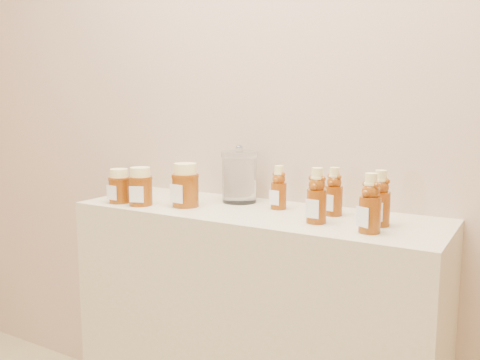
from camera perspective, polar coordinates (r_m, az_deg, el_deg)
The scene contains 11 objects.
wall_back at distance 1.78m, azimuth 4.86°, elevation 12.07°, with size 3.50×0.02×2.70m, color tan.
display_table at distance 1.78m, azimuth 1.54°, elevation -17.73°, with size 1.20×0.40×0.90m, color #BAAE88.
bear_bottle_back_left at distance 1.65m, azimuth 4.37°, elevation -0.52°, with size 0.05×0.05×0.16m, color #682C08, non-canonical shape.
bear_bottle_back_mid at distance 1.57m, azimuth 10.52°, elevation -0.92°, with size 0.06×0.06×0.17m, color #682C08, non-canonical shape.
bear_bottle_back_right at distance 1.47m, azimuth 15.47°, elevation -1.58°, with size 0.06×0.06×0.18m, color #682C08, non-canonical shape.
bear_bottle_front_left at distance 1.46m, azimuth 8.62°, elevation -1.33°, with size 0.06×0.06×0.18m, color #682C08, non-canonical shape.
bear_bottle_front_right at distance 1.38m, azimuth 14.44°, elevation -2.10°, with size 0.06×0.06×0.18m, color #682C08, non-canonical shape.
honey_jar_left at distance 1.74m, azimuth -11.10°, elevation -0.70°, with size 0.08×0.08×0.13m, color #682C08, non-canonical shape.
honey_jar_back at distance 1.69m, azimuth -6.15°, elevation -0.56°, with size 0.09×0.09×0.15m, color #682C08, non-canonical shape.
honey_jar_front at distance 1.80m, azimuth -13.40°, elevation -0.64°, with size 0.08×0.08×0.12m, color #682C08, non-canonical shape.
glass_canister at distance 1.76m, azimuth -0.07°, elevation 0.61°, with size 0.13×0.13×0.19m, color white, non-canonical shape.
Camera 1 is at (0.78, 0.15, 1.24)m, focal length 38.00 mm.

